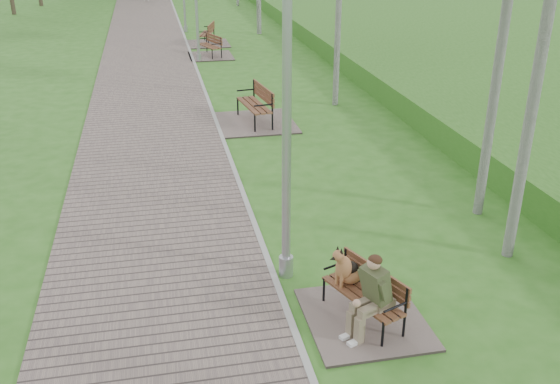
{
  "coord_description": "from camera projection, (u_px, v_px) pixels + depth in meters",
  "views": [
    {
      "loc": [
        -1.6,
        -2.7,
        5.18
      ],
      "look_at": [
        0.31,
        6.51,
        0.99
      ],
      "focal_mm": 40.0,
      "sensor_mm": 36.0,
      "label": 1
    }
  ],
  "objects": [
    {
      "name": "bench_third",
      "position": [
        210.0,
        52.0,
        24.76
      ],
      "size": [
        1.7,
        1.89,
        1.05
      ],
      "color": "#675853",
      "rests_on": "ground"
    },
    {
      "name": "bench_second",
      "position": [
        255.0,
        115.0,
        16.8
      ],
      "size": [
        2.05,
        2.27,
        1.26
      ],
      "color": "#675853",
      "rests_on": "ground"
    },
    {
      "name": "kerb",
      "position": [
        193.0,
        61.0,
        24.04
      ],
      "size": [
        0.1,
        67.0,
        0.05
      ],
      "primitive_type": "cube",
      "color": "#999993",
      "rests_on": "ground"
    },
    {
      "name": "embankment",
      "position": [
        497.0,
        56.0,
        24.93
      ],
      "size": [
        14.0,
        70.0,
        1.6
      ],
      "primitive_type": "cube",
      "color": "#4D8B33",
      "rests_on": "ground"
    },
    {
      "name": "lamp_post_near",
      "position": [
        287.0,
        108.0,
        8.68
      ],
      "size": [
        0.22,
        0.22,
        5.8
      ],
      "color": "#A2A5AA",
      "rests_on": "ground"
    },
    {
      "name": "bench_main",
      "position": [
        361.0,
        299.0,
        8.5
      ],
      "size": [
        1.61,
        1.79,
        1.41
      ],
      "color": "#675853",
      "rests_on": "ground"
    },
    {
      "name": "walkway",
      "position": [
        147.0,
        63.0,
        23.72
      ],
      "size": [
        3.5,
        67.0,
        0.04
      ],
      "primitive_type": "cube",
      "color": "#675853",
      "rests_on": "ground"
    },
    {
      "name": "bench_far",
      "position": [
        207.0,
        39.0,
        27.12
      ],
      "size": [
        1.83,
        2.03,
        1.12
      ],
      "color": "#675853",
      "rests_on": "ground"
    }
  ]
}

